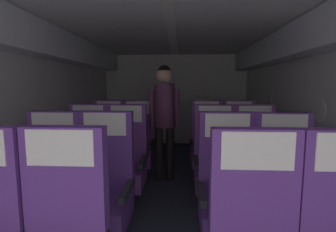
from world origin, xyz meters
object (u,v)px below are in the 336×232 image
(seat_b_right_window, at_px, (227,194))
(seat_d_left_aisle, at_px, (138,145))
(flight_attendant, at_px, (164,110))
(seat_c_left_window, at_px, (87,161))
(seat_c_right_aisle, at_px, (255,163))
(seat_d_right_window, at_px, (207,146))
(seat_b_right_aisle, at_px, (285,196))
(seat_b_left_window, at_px, (51,190))
(seat_b_left_aisle, at_px, (104,190))
(seat_c_left_aisle, at_px, (126,162))
(seat_d_left_window, at_px, (108,145))
(seat_c_right_window, at_px, (215,163))
(seat_d_right_aisle, at_px, (239,146))

(seat_b_right_window, xyz_separation_m, seat_d_left_aisle, (-1.04, 1.65, 0.00))
(seat_d_left_aisle, relative_size, flight_attendant, 0.69)
(seat_c_left_window, height_order, seat_c_right_aisle, same)
(seat_d_right_window, bearing_deg, seat_b_right_aisle, -74.29)
(seat_b_left_window, bearing_deg, seat_b_left_aisle, 1.02)
(seat_b_right_window, distance_m, flight_attendant, 1.73)
(seat_c_left_aisle, height_order, seat_d_left_aisle, same)
(seat_b_right_window, xyz_separation_m, seat_d_left_window, (-1.51, 1.67, 0.00))
(seat_b_right_window, height_order, seat_d_left_window, same)
(seat_c_left_window, bearing_deg, flight_attendant, 37.86)
(seat_b_left_aisle, bearing_deg, seat_c_right_window, 37.46)
(seat_d_right_aisle, height_order, seat_d_right_window, same)
(seat_d_right_window, bearing_deg, seat_b_left_window, -132.42)
(seat_c_right_window, relative_size, flight_attendant, 0.69)
(flight_attendant, bearing_deg, seat_b_right_window, 111.30)
(flight_attendant, bearing_deg, seat_d_left_window, -11.95)
(seat_b_left_window, height_order, seat_b_right_aisle, same)
(seat_b_right_window, xyz_separation_m, flight_attendant, (-0.63, 1.51, 0.56))
(seat_b_right_window, relative_size, seat_c_right_aisle, 1.00)
(seat_b_left_window, relative_size, seat_d_left_aisle, 1.00)
(seat_b_left_aisle, distance_m, seat_b_right_window, 1.06)
(seat_d_left_window, relative_size, seat_d_left_aisle, 1.00)
(seat_d_left_aisle, bearing_deg, seat_c_right_window, -38.13)
(seat_b_right_aisle, relative_size, seat_d_right_aisle, 1.00)
(seat_b_right_aisle, xyz_separation_m, seat_d_left_window, (-1.98, 1.69, 0.00))
(seat_b_left_aisle, height_order, flight_attendant, flight_attendant)
(seat_b_right_window, distance_m, seat_c_left_window, 1.72)
(seat_d_left_window, height_order, seat_d_left_aisle, same)
(seat_b_right_aisle, xyz_separation_m, seat_c_left_window, (-1.98, 0.84, 0.00))
(seat_c_left_window, xyz_separation_m, seat_c_left_aisle, (0.47, -0.00, 0.00))
(seat_b_left_aisle, height_order, seat_c_right_window, same)
(seat_c_left_window, height_order, seat_d_left_window, same)
(seat_d_left_aisle, bearing_deg, seat_d_right_aisle, 0.32)
(seat_b_left_window, bearing_deg, flight_attendant, 59.41)
(seat_c_right_window, bearing_deg, seat_b_right_aisle, -61.23)
(seat_c_right_aisle, relative_size, seat_d_left_aisle, 1.00)
(seat_c_right_window, height_order, flight_attendant, flight_attendant)
(seat_b_left_window, distance_m, flight_attendant, 1.83)
(seat_b_left_aisle, xyz_separation_m, seat_c_left_window, (-0.46, 0.81, 0.00))
(seat_c_right_window, xyz_separation_m, seat_d_left_aisle, (-1.05, 0.82, 0.00))
(seat_c_left_aisle, xyz_separation_m, seat_c_right_aisle, (1.52, 0.02, 0.00))
(seat_c_right_window, bearing_deg, seat_b_right_window, -90.38)
(seat_c_right_aisle, relative_size, seat_d_right_window, 1.00)
(seat_b_left_window, xyz_separation_m, flight_attendant, (0.89, 1.50, 0.56))
(seat_c_left_aisle, relative_size, seat_d_right_aisle, 1.00)
(seat_d_left_window, relative_size, flight_attendant, 0.69)
(seat_c_left_aisle, bearing_deg, seat_c_right_window, 0.28)
(seat_d_left_aisle, xyz_separation_m, seat_d_right_aisle, (1.52, 0.01, 0.00))
(seat_b_right_aisle, relative_size, seat_d_left_aisle, 1.00)
(seat_d_left_window, xyz_separation_m, seat_d_right_aisle, (1.99, -0.02, 0.00))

